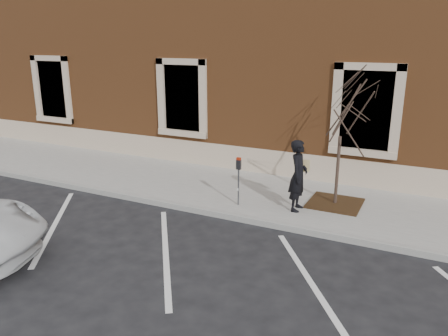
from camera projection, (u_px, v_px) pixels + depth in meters
The scene contains 9 objects.
ground at pixel (214, 215), 11.12m from camera, with size 120.00×120.00×0.00m, color #28282B.
sidewalk_near at pixel (242, 192), 12.61m from camera, with size 40.00×3.50×0.15m, color #B5B0AA.
curb_near at pixel (213, 213), 11.06m from camera, with size 40.00×0.12×0.15m, color #9E9E99.
parking_stripes at pixel (166, 251), 9.23m from camera, with size 28.00×4.40×0.01m, color silver, non-canonical shape.
building_civic at pixel (307, 48), 16.64m from camera, with size 40.00×8.62×8.00m.
man at pixel (298, 176), 10.85m from camera, with size 0.66×0.43×1.81m, color black.
parking_meter at pixel (239, 172), 11.17m from camera, with size 0.12×0.09×1.28m.
tree_grate at pixel (335, 203), 11.48m from camera, with size 1.34×1.34×0.03m, color #3D2A13.
sapling at pixel (342, 117), 10.83m from camera, with size 1.98×1.98×3.29m.
Camera 1 is at (4.80, -9.14, 4.32)m, focal length 35.00 mm.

